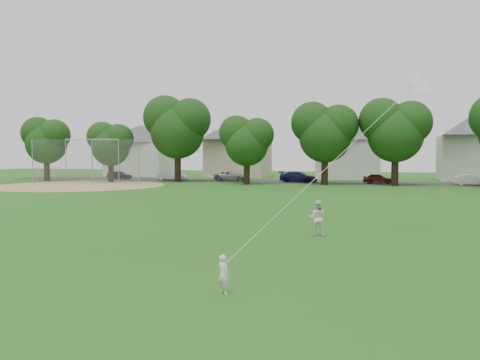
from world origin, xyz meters
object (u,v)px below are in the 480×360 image
(older_boy, at_px, (317,218))
(kite, at_px, (346,150))
(baseball_backstop, at_px, (91,162))
(toddler, at_px, (223,274))

(older_boy, height_order, kite, kite)
(older_boy, bearing_deg, kite, 107.38)
(older_boy, xyz_separation_m, kite, (1.36, -3.72, 2.65))
(older_boy, distance_m, kite, 4.76)
(older_boy, bearing_deg, baseball_backstop, -45.28)
(toddler, height_order, kite, kite)
(older_boy, height_order, baseball_backstop, baseball_backstop)
(toddler, distance_m, baseball_backstop, 44.97)
(toddler, bearing_deg, older_boy, -73.73)
(toddler, xyz_separation_m, older_boy, (0.98, 8.45, 0.25))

